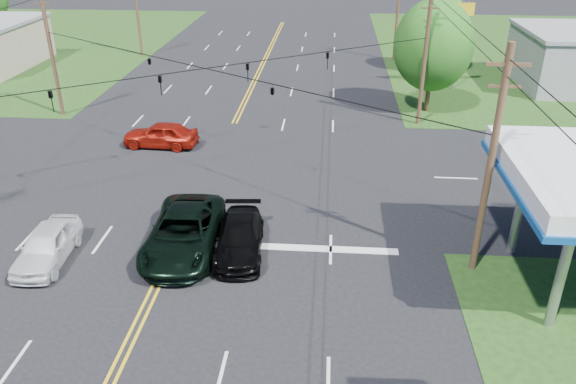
# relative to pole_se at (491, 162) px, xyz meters

# --- Properties ---
(ground) EXTENTS (280.00, 280.00, 0.00)m
(ground) POSITION_rel_pole_se_xyz_m (-13.00, 9.00, -4.92)
(ground) COLOR black
(ground) RESTS_ON ground
(stop_bar) EXTENTS (10.00, 0.50, 0.02)m
(stop_bar) POSITION_rel_pole_se_xyz_m (-8.00, 1.00, -4.92)
(stop_bar) COLOR silver
(stop_bar) RESTS_ON ground
(pole_se) EXTENTS (1.60, 0.28, 9.50)m
(pole_se) POSITION_rel_pole_se_xyz_m (0.00, 0.00, 0.00)
(pole_se) COLOR #442E1D
(pole_se) RESTS_ON ground
(pole_nw) EXTENTS (1.60, 0.28, 9.50)m
(pole_nw) POSITION_rel_pole_se_xyz_m (-26.00, 18.00, 0.00)
(pole_nw) COLOR #442E1D
(pole_nw) RESTS_ON ground
(pole_ne) EXTENTS (1.60, 0.28, 9.50)m
(pole_ne) POSITION_rel_pole_se_xyz_m (0.00, 18.00, 0.00)
(pole_ne) COLOR #442E1D
(pole_ne) RESTS_ON ground
(pole_left_far) EXTENTS (1.60, 0.28, 10.00)m
(pole_left_far) POSITION_rel_pole_se_xyz_m (-26.00, 37.00, 0.25)
(pole_left_far) COLOR #442E1D
(pole_left_far) RESTS_ON ground
(pole_right_far) EXTENTS (1.60, 0.28, 10.00)m
(pole_right_far) POSITION_rel_pole_se_xyz_m (0.00, 37.00, 0.25)
(pole_right_far) COLOR #442E1D
(pole_right_far) RESTS_ON ground
(span_wire_signals) EXTENTS (26.00, 18.00, 1.13)m
(span_wire_signals) POSITION_rel_pole_se_xyz_m (-13.00, 9.00, 1.08)
(span_wire_signals) COLOR black
(span_wire_signals) RESTS_ON ground
(power_lines) EXTENTS (26.04, 100.00, 0.64)m
(power_lines) POSITION_rel_pole_se_xyz_m (-13.00, 7.00, 3.68)
(power_lines) COLOR black
(power_lines) RESTS_ON ground
(tree_right_a) EXTENTS (5.70, 5.70, 8.18)m
(tree_right_a) POSITION_rel_pole_se_xyz_m (1.00, 21.00, -0.05)
(tree_right_a) COLOR #442E1D
(tree_right_a) RESTS_ON ground
(tree_right_b) EXTENTS (4.94, 4.94, 7.09)m
(tree_right_b) POSITION_rel_pole_se_xyz_m (3.50, 33.00, -0.70)
(tree_right_b) COLOR #442E1D
(tree_right_b) RESTS_ON ground
(pickup_dkgreen) EXTENTS (3.19, 6.52, 1.78)m
(pickup_dkgreen) POSITION_rel_pole_se_xyz_m (-12.50, 0.50, -4.02)
(pickup_dkgreen) COLOR black
(pickup_dkgreen) RESTS_ON ground
(suv_black) EXTENTS (2.39, 5.07, 1.43)m
(suv_black) POSITION_rel_pole_se_xyz_m (-10.00, 0.50, -4.20)
(suv_black) COLOR black
(suv_black) RESTS_ON ground
(pickup_white) EXTENTS (2.02, 4.55, 1.52)m
(pickup_white) POSITION_rel_pole_se_xyz_m (-18.14, -0.81, -4.15)
(pickup_white) COLOR silver
(pickup_white) RESTS_ON ground
(sedan_red) EXTENTS (4.79, 2.12, 1.60)m
(sedan_red) POSITION_rel_pole_se_xyz_m (-16.95, 12.42, -4.11)
(sedan_red) COLOR #9C160B
(sedan_red) RESTS_ON ground
(polesign_ne) EXTENTS (1.95, 0.68, 7.09)m
(polesign_ne) POSITION_rel_pole_se_xyz_m (4.00, 27.00, 0.47)
(polesign_ne) COLOR #A5A5AA
(polesign_ne) RESTS_ON ground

